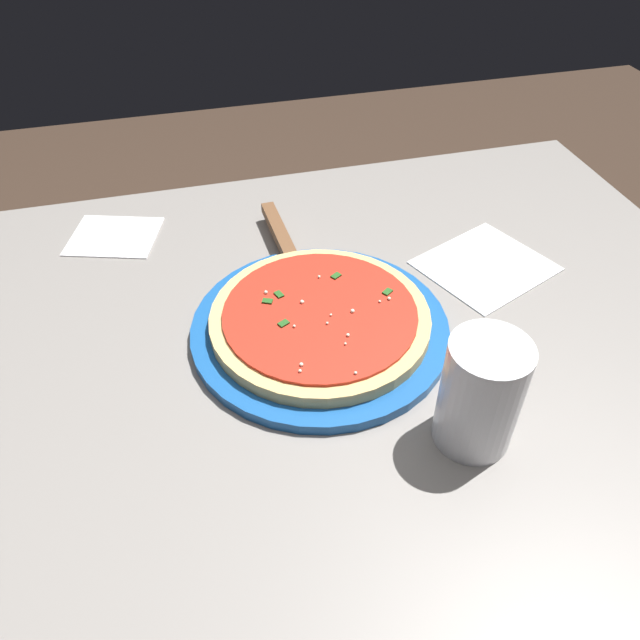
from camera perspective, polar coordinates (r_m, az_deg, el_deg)
The scene contains 8 objects.
ground_plane at distance 1.37m, azimuth -1.17°, elevation -25.85°, with size 5.00×5.00×0.00m, color #38281E.
restaurant_table at distance 0.82m, azimuth -1.78°, elevation -9.17°, with size 1.13×0.78×0.77m.
serving_plate at distance 0.72m, azimuth 0.00°, elevation -0.78°, with size 0.30×0.30×0.01m, color #195199.
pizza at distance 0.71m, azimuth -0.00°, elevation 0.18°, with size 0.26×0.26×0.02m.
pizza_server at distance 0.83m, azimuth -3.17°, elevation 6.69°, with size 0.07×0.22×0.01m.
cup_tall_drink at distance 0.60m, azimuth 14.67°, elevation -6.69°, with size 0.08×0.08×0.12m, color silver.
napkin_folded_right at distance 0.93m, azimuth -18.54°, elevation 7.37°, with size 0.12×0.10×0.00m, color white.
napkin_loose_left at distance 0.85m, azimuth 15.07°, elevation 4.88°, with size 0.16×0.14×0.00m, color white.
Camera 1 is at (-0.11, -0.50, 1.27)m, focal length 34.50 mm.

